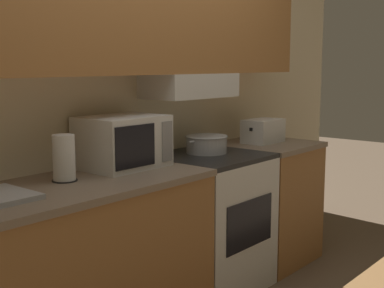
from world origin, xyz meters
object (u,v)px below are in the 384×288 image
(cooking_pot, at_px, (207,144))
(paper_towel_roll, at_px, (64,158))
(toaster, at_px, (263,131))
(microwave, at_px, (123,142))
(stove_range, at_px, (209,222))

(cooking_pot, height_order, paper_towel_roll, paper_towel_roll)
(cooking_pot, distance_m, toaster, 0.66)
(microwave, bearing_deg, paper_towel_roll, -174.71)
(stove_range, bearing_deg, microwave, 170.35)
(stove_range, relative_size, paper_towel_roll, 3.83)
(cooking_pot, distance_m, microwave, 0.71)
(cooking_pot, bearing_deg, toaster, -2.39)
(microwave, relative_size, toaster, 1.43)
(toaster, height_order, paper_towel_roll, paper_towel_roll)
(microwave, height_order, toaster, microwave)
(cooking_pot, xyz_separation_m, paper_towel_roll, (-1.15, 0.02, 0.06))
(stove_range, xyz_separation_m, toaster, (0.70, 0.03, 0.55))
(stove_range, distance_m, cooking_pot, 0.53)
(stove_range, height_order, paper_towel_roll, paper_towel_roll)
(stove_range, bearing_deg, toaster, 2.34)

